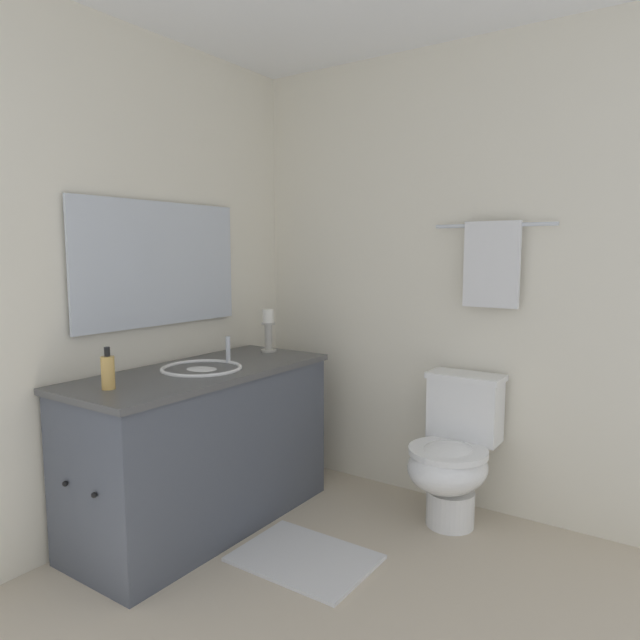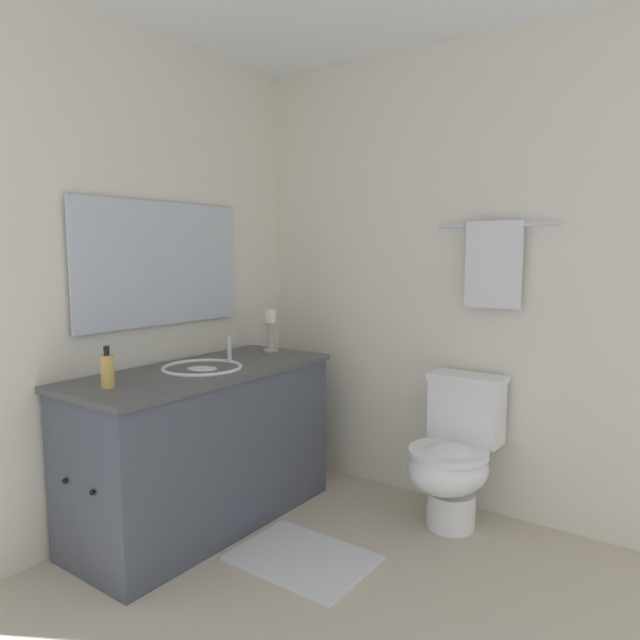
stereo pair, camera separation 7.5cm
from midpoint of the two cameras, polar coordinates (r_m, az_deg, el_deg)
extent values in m
cube|color=beige|center=(2.54, 2.30, -26.19)|extent=(2.56, 2.23, 0.02)
cube|color=silver|center=(3.14, 13.30, 3.89)|extent=(2.56, 0.04, 2.45)
cube|color=silver|center=(3.02, -18.70, 3.60)|extent=(0.04, 2.23, 2.45)
cube|color=#474C56|center=(3.01, -12.21, -12.53)|extent=(0.55, 1.35, 0.77)
cube|color=#4C4C4C|center=(2.91, -12.41, -5.08)|extent=(0.58, 1.38, 0.03)
sphere|color=black|center=(2.69, -24.77, -14.56)|extent=(0.02, 0.02, 0.02)
sphere|color=black|center=(2.53, -22.37, -15.80)|extent=(0.02, 0.02, 0.02)
ellipsoid|color=white|center=(2.91, -12.39, -5.74)|extent=(0.38, 0.30, 0.11)
torus|color=white|center=(2.90, -12.42, -4.71)|extent=(0.40, 0.40, 0.02)
cylinder|color=silver|center=(3.02, -9.83, -2.93)|extent=(0.02, 0.02, 0.14)
cube|color=silver|center=(3.06, -16.28, 5.38)|extent=(0.02, 1.02, 0.63)
cylinder|color=#B7B2A5|center=(3.34, -5.78, -3.04)|extent=(0.09, 0.09, 0.01)
cylinder|color=#B7B2A5|center=(3.33, -5.79, -1.80)|extent=(0.04, 0.04, 0.16)
cylinder|color=#B7B2A5|center=(3.32, -5.81, -0.34)|extent=(0.08, 0.08, 0.01)
cylinder|color=white|center=(3.32, -5.82, 0.41)|extent=(0.06, 0.06, 0.08)
cylinder|color=#E5B259|center=(2.59, -21.11, -4.92)|extent=(0.06, 0.06, 0.14)
cylinder|color=black|center=(2.57, -21.20, -2.95)|extent=(0.02, 0.02, 0.04)
cylinder|color=white|center=(3.11, 12.10, -17.78)|extent=(0.24, 0.24, 0.18)
ellipsoid|color=white|center=(2.98, 11.84, -14.11)|extent=(0.38, 0.46, 0.24)
cylinder|color=white|center=(2.95, 11.88, -12.65)|extent=(0.39, 0.39, 0.03)
cube|color=white|center=(3.10, 13.53, -8.65)|extent=(0.36, 0.17, 0.32)
cube|color=white|center=(3.06, 13.62, -5.48)|extent=(0.38, 0.19, 0.03)
cylinder|color=silver|center=(3.02, 16.22, 9.03)|extent=(0.61, 0.02, 0.02)
cube|color=white|center=(3.01, 15.99, 5.32)|extent=(0.28, 0.03, 0.43)
cube|color=silver|center=(2.79, -2.37, -22.58)|extent=(0.60, 0.44, 0.02)
camera|label=1|loc=(0.04, -90.77, -0.09)|focal=32.20mm
camera|label=2|loc=(0.04, 89.23, 0.09)|focal=32.20mm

